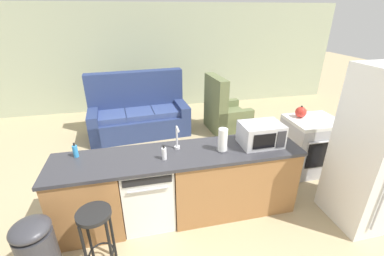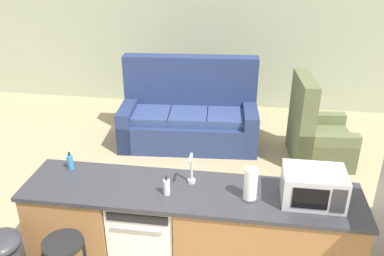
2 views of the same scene
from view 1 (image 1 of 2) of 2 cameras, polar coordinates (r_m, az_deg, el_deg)
ground_plane at (r=3.54m, az=-5.00°, el=-18.61°), size 24.00×24.00×0.00m
wall_back at (r=6.88m, az=-8.06°, el=15.12°), size 10.00×0.06×2.60m
kitchen_counter at (r=3.29m, az=-1.05°, el=-12.72°), size 2.94×0.66×0.90m
dishwasher at (r=3.25m, az=-9.77°, el=-13.70°), size 0.58×0.61×0.84m
stove_range at (r=4.52m, az=24.57°, el=-3.50°), size 0.76×0.68×0.90m
refrigerator at (r=3.62m, az=35.99°, el=-4.12°), size 0.72×0.73×1.93m
microwave at (r=3.25m, az=15.05°, el=-1.35°), size 0.50×0.37×0.28m
sink_faucet at (r=3.04m, az=-3.33°, el=-2.53°), size 0.07×0.18×0.30m
paper_towel_roll at (r=3.02m, az=6.84°, el=-2.70°), size 0.14×0.14×0.28m
soap_bottle at (r=2.88m, az=-6.21°, el=-5.64°), size 0.06×0.06×0.18m
dish_soap_bottle at (r=3.19m, az=-24.50°, el=-4.68°), size 0.06×0.06×0.18m
kettle at (r=4.32m, az=23.05°, el=3.27°), size 0.21×0.17×0.19m
bar_stool at (r=2.76m, az=-20.43°, el=-20.30°), size 0.32×0.32×0.74m
trash_bin at (r=3.00m, az=-30.97°, el=-22.65°), size 0.35×0.35×0.74m
couch at (r=5.60m, az=-11.74°, el=2.96°), size 2.06×1.05×1.27m
armchair at (r=5.63m, az=7.03°, el=2.94°), size 0.87×0.92×1.20m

